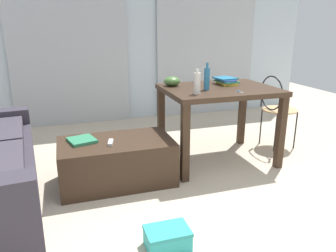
{
  "coord_description": "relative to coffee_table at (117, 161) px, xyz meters",
  "views": [
    {
      "loc": [
        -1.17,
        -1.33,
        1.41
      ],
      "look_at": [
        -0.21,
        1.64,
        0.44
      ],
      "focal_mm": 34.94,
      "sensor_mm": 36.0,
      "label": 1
    }
  ],
  "objects": [
    {
      "name": "bowl",
      "position": [
        0.68,
        0.44,
        0.64
      ],
      "size": [
        0.17,
        0.17,
        0.1
      ],
      "primitive_type": "ellipsoid",
      "color": "#477033",
      "rests_on": "craft_table"
    },
    {
      "name": "curtains",
      "position": [
        0.77,
        2.07,
        0.94
      ],
      "size": [
        3.71,
        0.03,
        2.28
      ],
      "color": "#B2B7BC",
      "rests_on": "ground"
    },
    {
      "name": "wall_back",
      "position": [
        0.77,
        2.15,
        1.11
      ],
      "size": [
        5.44,
        0.1,
        2.62
      ],
      "primitive_type": "cube",
      "color": "silver",
      "rests_on": "ground"
    },
    {
      "name": "craft_table",
      "position": [
        1.11,
        0.19,
        0.47
      ],
      "size": [
        1.12,
        0.86,
        0.79
      ],
      "color": "#382619",
      "rests_on": "ground"
    },
    {
      "name": "book_stack",
      "position": [
        1.27,
        0.35,
        0.63
      ],
      "size": [
        0.23,
        0.29,
        0.07
      ],
      "color": "gold",
      "rests_on": "craft_table"
    },
    {
      "name": "bottle_far",
      "position": [
        0.94,
        0.12,
        0.7
      ],
      "size": [
        0.06,
        0.06,
        0.26
      ],
      "color": "teal",
      "rests_on": "craft_table"
    },
    {
      "name": "magazine",
      "position": [
        -0.29,
        0.07,
        0.22
      ],
      "size": [
        0.27,
        0.28,
        0.03
      ],
      "primitive_type": "cube",
      "rotation": [
        0.0,
        0.0,
        0.27
      ],
      "color": "#2D7F56",
      "rests_on": "coffee_table"
    },
    {
      "name": "bottle_near",
      "position": [
        0.76,
        -0.04,
        0.69
      ],
      "size": [
        0.07,
        0.07,
        0.23
      ],
      "color": "beige",
      "rests_on": "craft_table"
    },
    {
      "name": "coffee_table",
      "position": [
        0.0,
        0.0,
        0.0
      ],
      "size": [
        1.02,
        0.59,
        0.4
      ],
      "color": "#382619",
      "rests_on": "ground"
    },
    {
      "name": "scissors",
      "position": [
        1.19,
        -0.07,
        0.59
      ],
      "size": [
        0.04,
        0.1,
        0.0
      ],
      "color": "#9EA0A5",
      "rests_on": "craft_table"
    },
    {
      "name": "ground_plane",
      "position": [
        0.77,
        -0.05,
        -0.2
      ],
      "size": [
        8.67,
        8.67,
        0.0
      ],
      "primitive_type": "plane",
      "color": "beige"
    },
    {
      "name": "shoebox",
      "position": [
        0.15,
        -1.05,
        -0.13
      ],
      "size": [
        0.29,
        0.2,
        0.14
      ],
      "color": "#33B2AD",
      "rests_on": "ground"
    },
    {
      "name": "wire_chair",
      "position": [
        1.92,
        0.34,
        0.33
      ],
      "size": [
        0.4,
        0.4,
        0.86
      ],
      "color": "tan",
      "rests_on": "ground"
    },
    {
      "name": "tv_remote_primary",
      "position": [
        -0.06,
        -0.07,
        0.21
      ],
      "size": [
        0.07,
        0.15,
        0.03
      ],
      "primitive_type": "cube",
      "rotation": [
        0.0,
        0.0,
        -0.24
      ],
      "color": "#B7B7B2",
      "rests_on": "coffee_table"
    }
  ]
}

